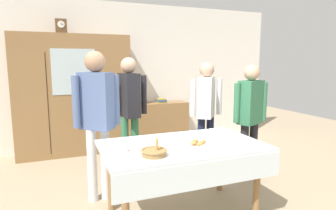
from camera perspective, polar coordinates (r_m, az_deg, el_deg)
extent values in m
plane|color=tan|center=(3.42, 1.30, -19.39)|extent=(12.00, 12.00, 0.00)
cube|color=silver|center=(5.56, -9.31, 5.87)|extent=(6.40, 0.10, 2.70)
cylinder|color=olive|center=(2.60, -8.53, -19.90)|extent=(0.07, 0.07, 0.74)
cylinder|color=olive|center=(3.15, 17.40, -14.86)|extent=(0.07, 0.07, 0.74)
cylinder|color=olive|center=(3.22, -11.43, -14.12)|extent=(0.07, 0.07, 0.74)
cylinder|color=olive|center=(3.68, 10.43, -11.13)|extent=(0.07, 0.07, 0.74)
cube|color=silver|center=(2.96, 2.86, -8.09)|extent=(1.65, 0.98, 0.03)
cube|color=silver|center=(2.59, 7.44, -13.82)|extent=(1.65, 0.01, 0.24)
cube|color=olive|center=(5.18, -18.31, 1.84)|extent=(1.91, 0.45, 2.07)
cube|color=silver|center=(4.92, -18.38, 6.34)|extent=(0.69, 0.01, 0.74)
cube|color=black|center=(4.96, -22.94, 0.11)|extent=(0.01, 0.01, 1.65)
cube|color=black|center=(5.00, -13.30, 0.63)|extent=(0.01, 0.01, 1.65)
cube|color=brown|center=(5.17, -20.66, 14.54)|extent=(0.18, 0.10, 0.24)
cylinder|color=white|center=(5.12, -20.67, 14.93)|extent=(0.11, 0.01, 0.11)
cube|color=black|center=(5.12, -20.67, 15.11)|extent=(0.00, 0.00, 0.04)
cube|color=black|center=(5.12, -20.43, 14.95)|extent=(0.05, 0.00, 0.00)
cube|color=olive|center=(5.65, -1.33, -3.62)|extent=(1.04, 0.35, 0.82)
cube|color=#B29333|center=(5.58, -1.35, 0.60)|extent=(0.15, 0.21, 0.03)
cube|color=#2D5184|center=(5.57, -1.35, 0.90)|extent=(0.16, 0.22, 0.03)
cube|color=#B29333|center=(5.57, -1.35, 1.20)|extent=(0.14, 0.18, 0.03)
cylinder|color=white|center=(2.68, 6.96, -9.55)|extent=(0.13, 0.13, 0.01)
cylinder|color=white|center=(2.67, 6.97, -8.90)|extent=(0.08, 0.08, 0.05)
torus|color=white|center=(2.68, 7.69, -8.74)|extent=(0.04, 0.01, 0.04)
cylinder|color=#47230F|center=(2.66, 6.98, -8.46)|extent=(0.06, 0.06, 0.01)
cylinder|color=white|center=(3.37, 8.87, -5.76)|extent=(0.13, 0.13, 0.01)
cylinder|color=white|center=(3.37, 8.88, -5.24)|extent=(0.08, 0.08, 0.05)
torus|color=white|center=(3.38, 9.44, -5.13)|extent=(0.04, 0.01, 0.04)
cylinder|color=#47230F|center=(3.36, 8.89, -4.88)|extent=(0.06, 0.06, 0.01)
cylinder|color=white|center=(2.85, 13.11, -8.58)|extent=(0.13, 0.13, 0.01)
cylinder|color=white|center=(2.84, 13.13, -7.97)|extent=(0.08, 0.08, 0.05)
torus|color=white|center=(2.86, 13.77, -7.82)|extent=(0.04, 0.01, 0.04)
cylinder|color=#47230F|center=(2.83, 13.15, -7.55)|extent=(0.06, 0.06, 0.01)
cylinder|color=white|center=(2.97, 0.27, -7.62)|extent=(0.13, 0.13, 0.01)
cylinder|color=white|center=(2.96, 0.27, -7.04)|extent=(0.08, 0.08, 0.05)
torus|color=white|center=(2.98, 0.96, -6.91)|extent=(0.04, 0.01, 0.04)
cylinder|color=white|center=(2.72, -8.75, -9.31)|extent=(0.13, 0.13, 0.01)
cylinder|color=white|center=(2.71, -8.76, -8.67)|extent=(0.08, 0.08, 0.05)
torus|color=white|center=(2.71, -7.97, -8.55)|extent=(0.04, 0.01, 0.04)
cylinder|color=#47230F|center=(2.70, -8.78, -8.24)|extent=(0.06, 0.06, 0.01)
cylinder|color=#9E7542|center=(2.59, -2.82, -9.62)|extent=(0.22, 0.22, 0.05)
torus|color=#9E7542|center=(2.58, -2.82, -9.09)|extent=(0.24, 0.24, 0.02)
cylinder|color=tan|center=(2.56, -2.16, -8.06)|extent=(0.02, 0.03, 0.12)
cylinder|color=tan|center=(2.58, -2.19, -7.97)|extent=(0.02, 0.03, 0.12)
cylinder|color=tan|center=(2.59, -2.38, -7.89)|extent=(0.02, 0.03, 0.12)
cylinder|color=white|center=(2.92, 6.06, -7.92)|extent=(0.28, 0.28, 0.01)
ellipsoid|color=#BC7F3D|center=(2.95, 7.02, -7.29)|extent=(0.07, 0.05, 0.04)
ellipsoid|color=#BC7F3D|center=(2.97, 5.50, -7.18)|extent=(0.07, 0.05, 0.04)
ellipsoid|color=#BC7F3D|center=(2.88, 5.18, -7.68)|extent=(0.07, 0.05, 0.04)
ellipsoid|color=#BC7F3D|center=(2.86, 6.43, -7.79)|extent=(0.07, 0.05, 0.04)
cube|color=silver|center=(2.56, -7.84, -10.45)|extent=(0.10, 0.01, 0.00)
ellipsoid|color=silver|center=(2.57, -6.63, -10.30)|extent=(0.03, 0.02, 0.01)
cube|color=silver|center=(2.83, -6.59, -8.54)|extent=(0.10, 0.01, 0.00)
ellipsoid|color=silver|center=(2.85, -5.51, -8.41)|extent=(0.03, 0.02, 0.01)
cylinder|color=#33704C|center=(4.21, -8.60, -7.93)|extent=(0.11, 0.11, 0.83)
cylinder|color=#33704C|center=(4.24, -6.61, -7.76)|extent=(0.11, 0.11, 0.83)
cube|color=#232328|center=(4.08, -7.80, 1.95)|extent=(0.25, 0.39, 0.62)
sphere|color=tan|center=(4.05, -7.92, 7.89)|extent=(0.22, 0.22, 0.22)
cylinder|color=#232328|center=(4.03, -10.84, 1.80)|extent=(0.08, 0.08, 0.56)
cylinder|color=#232328|center=(4.14, -4.84, 2.09)|extent=(0.08, 0.08, 0.56)
cylinder|color=silver|center=(3.45, -14.96, -11.64)|extent=(0.11, 0.11, 0.85)
cylinder|color=silver|center=(3.47, -12.45, -11.45)|extent=(0.11, 0.11, 0.85)
cube|color=slate|center=(3.28, -14.17, 0.81)|extent=(0.40, 0.38, 0.64)
sphere|color=tan|center=(3.25, -14.45, 8.44)|extent=(0.23, 0.23, 0.23)
cylinder|color=slate|center=(3.26, -18.00, 0.60)|extent=(0.08, 0.08, 0.58)
cylinder|color=slate|center=(3.32, -10.40, 1.01)|extent=(0.08, 0.08, 0.58)
cylinder|color=#232328|center=(4.08, 15.00, -9.03)|extent=(0.11, 0.11, 0.78)
cylinder|color=#232328|center=(4.17, 16.69, -8.73)|extent=(0.11, 0.11, 0.78)
cube|color=#33704C|center=(3.97, 16.25, 0.54)|extent=(0.41, 0.32, 0.58)
sphere|color=tan|center=(3.94, 16.50, 6.26)|extent=(0.21, 0.21, 0.21)
cylinder|color=#33704C|center=(3.84, 13.65, 0.38)|extent=(0.08, 0.08, 0.53)
cylinder|color=#33704C|center=(4.11, 18.69, 0.69)|extent=(0.08, 0.08, 0.53)
cylinder|color=#191E38|center=(4.32, 6.64, -7.67)|extent=(0.11, 0.11, 0.79)
cylinder|color=#191E38|center=(4.39, 8.38, -7.44)|extent=(0.11, 0.11, 0.79)
cube|color=silver|center=(4.22, 7.70, 1.54)|extent=(0.38, 0.41, 0.59)
sphere|color=tan|center=(4.19, 7.82, 7.04)|extent=(0.21, 0.21, 0.21)
cylinder|color=silver|center=(4.12, 5.03, 1.41)|extent=(0.08, 0.08, 0.54)
cylinder|color=silver|center=(4.33, 10.25, 1.66)|extent=(0.08, 0.08, 0.54)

